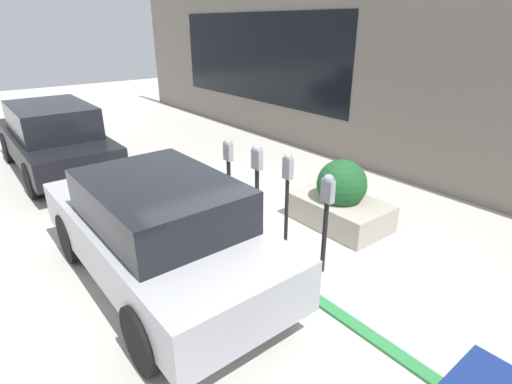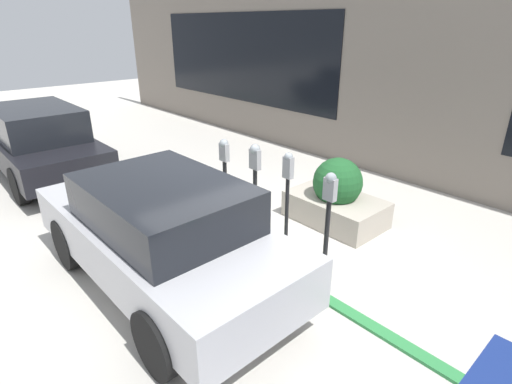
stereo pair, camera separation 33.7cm
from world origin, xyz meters
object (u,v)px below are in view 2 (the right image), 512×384
Objects in this scene: parking_meter_fourth at (225,165)px; parked_car_rear at (38,140)px; parking_meter_second at (288,184)px; planter_box at (336,198)px; parking_meter_nearest at (329,204)px; parked_car_middle at (162,232)px; parking_meter_middle at (255,171)px.

parking_meter_fourth is 4.79m from parked_car_rear.
parking_meter_second reaches higher than planter_box.
parking_meter_nearest is 0.73m from parking_meter_second.
parked_car_rear reaches higher than parking_meter_fourth.
parking_meter_nearest reaches higher than planter_box.
parking_meter_second is at bearing -104.05° from parked_car_middle.
parking_meter_fourth is 2.09m from parked_car_middle.
parked_car_rear is (5.49, -0.05, 0.03)m from parked_car_middle.
parking_meter_second is at bearing -163.11° from parked_car_rear.
parked_car_middle is (0.34, 3.13, 0.35)m from planter_box.
parking_meter_nearest is at bearing -122.56° from parked_car_middle.
parking_meter_second is (0.72, 0.04, 0.08)m from parking_meter_nearest.
parking_meter_fourth is (2.19, 0.05, -0.01)m from parking_meter_nearest.
parked_car_middle is at bearing 119.91° from parking_meter_fourth.
parking_meter_fourth is at bearing 1.29° from parking_meter_nearest.
parking_meter_second is 0.34× the size of parked_car_rear.
parking_meter_fourth is at bearing 3.27° from parking_meter_middle.
planter_box is at bearing -151.84° from parked_car_rear.
parking_meter_fourth is 0.35× the size of parked_car_middle.
parking_meter_nearest is 2.19m from parked_car_middle.
parking_meter_second is 1.08× the size of parking_meter_fourth.
parking_meter_second is 1.03× the size of parking_meter_middle.
parking_meter_nearest is 1.46m from parking_meter_middle.
parking_meter_nearest is 0.35× the size of parked_car_middle.
planter_box is (0.09, -1.32, -0.63)m from parking_meter_second.
parking_meter_nearest is at bearing 122.45° from planter_box.
parking_meter_fourth reaches higher than planter_box.
parking_meter_fourth is (1.47, 0.01, -0.09)m from parking_meter_second.
parking_meter_second reaches higher than parking_meter_middle.
parking_meter_middle is (0.74, -0.03, -0.01)m from parking_meter_second.
parking_meter_second is 0.96× the size of planter_box.
planter_box is at bearing -136.07° from parking_meter_fourth.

